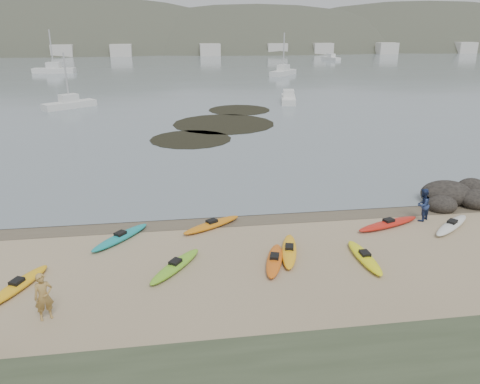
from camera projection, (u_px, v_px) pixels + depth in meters
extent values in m
plane|color=tan|center=(240.00, 217.00, 26.87)|extent=(600.00, 600.00, 0.00)
plane|color=brown|center=(241.00, 218.00, 26.59)|extent=(60.00, 60.00, 0.00)
plane|color=slate|center=(174.00, 41.00, 306.17)|extent=(1200.00, 1200.00, 0.00)
ellipsoid|color=#FFAC15|center=(289.00, 251.00, 22.43)|extent=(1.59, 3.71, 0.34)
ellipsoid|color=red|center=(388.00, 224.00, 25.47)|extent=(4.13, 2.03, 0.34)
ellipsoid|color=teal|center=(121.00, 237.00, 23.87)|extent=(3.00, 3.45, 0.34)
ellipsoid|color=orange|center=(212.00, 225.00, 25.35)|extent=(3.51, 2.58, 0.34)
ellipsoid|color=#74BE26|center=(176.00, 266.00, 21.03)|extent=(2.72, 3.44, 0.34)
ellipsoid|color=silver|center=(452.00, 225.00, 25.29)|extent=(3.42, 2.89, 0.34)
ellipsoid|color=#DC5F13|center=(274.00, 260.00, 21.52)|extent=(1.65, 3.38, 0.34)
ellipsoid|color=yellow|center=(364.00, 257.00, 21.81)|extent=(0.79, 3.54, 0.34)
ellipsoid|color=#F4AF14|center=(18.00, 286.00, 19.44)|extent=(2.18, 3.61, 0.34)
imported|color=#AF8846|center=(44.00, 297.00, 17.27)|extent=(0.81, 0.70, 1.88)
imported|color=navy|center=(423.00, 205.00, 26.04)|extent=(1.15, 1.10, 1.88)
ellipsoid|color=black|center=(445.00, 198.00, 29.08)|extent=(3.17, 2.47, 1.59)
ellipsoid|color=black|center=(477.00, 203.00, 28.37)|extent=(2.29, 1.94, 1.23)
ellipsoid|color=black|center=(442.00, 207.00, 27.76)|extent=(1.76, 1.59, 1.06)
ellipsoid|color=black|center=(471.00, 193.00, 30.04)|extent=(1.94, 1.76, 1.41)
cylinder|color=black|center=(191.00, 139.00, 44.72)|extent=(7.79, 7.79, 0.04)
cylinder|color=black|center=(224.00, 124.00, 51.64)|extent=(11.20, 11.20, 0.04)
cylinder|color=black|center=(239.00, 110.00, 59.90)|extent=(7.88, 7.88, 0.04)
cube|color=silver|center=(70.00, 105.00, 61.19)|extent=(6.62, 5.72, 0.96)
cube|color=silver|center=(288.00, 99.00, 65.59)|extent=(3.31, 6.97, 0.94)
cube|color=silver|center=(283.00, 73.00, 100.47)|extent=(7.18, 8.13, 1.19)
cube|color=silver|center=(54.00, 70.00, 104.77)|extent=(9.29, 3.31, 1.27)
cube|color=silver|center=(331.00, 58.00, 143.14)|extent=(4.18, 7.48, 1.01)
ellipsoid|color=#384235|center=(77.00, 92.00, 208.41)|extent=(220.00, 120.00, 80.00)
ellipsoid|color=#384235|center=(256.00, 84.00, 213.70)|extent=(200.00, 110.00, 68.00)
ellipsoid|color=#384235|center=(418.00, 82.00, 235.16)|extent=(230.00, 130.00, 76.00)
cube|color=beige|center=(52.00, 51.00, 155.49)|extent=(7.00, 5.00, 4.00)
cube|color=beige|center=(126.00, 50.00, 158.75)|extent=(7.00, 5.00, 4.00)
cube|color=beige|center=(197.00, 50.00, 162.00)|extent=(7.00, 5.00, 4.00)
cube|color=beige|center=(265.00, 49.00, 165.26)|extent=(7.00, 5.00, 4.00)
cube|color=beige|center=(330.00, 49.00, 168.52)|extent=(7.00, 5.00, 4.00)
cube|color=beige|center=(393.00, 48.00, 171.78)|extent=(7.00, 5.00, 4.00)
cube|color=beige|center=(453.00, 48.00, 175.04)|extent=(7.00, 5.00, 4.00)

